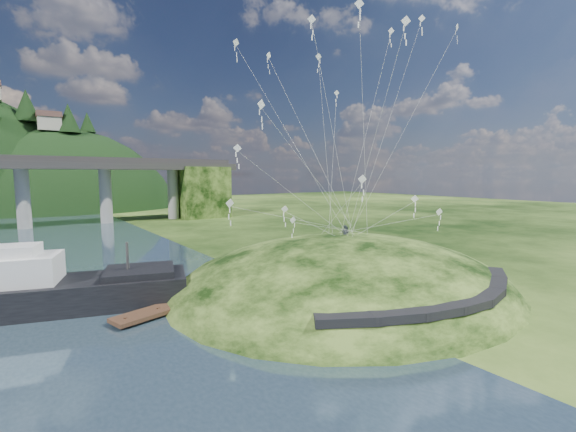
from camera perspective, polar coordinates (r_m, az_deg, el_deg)
ground at (r=32.86m, az=0.45°, el=-13.62°), size 320.00×320.00×0.00m
grass_hill at (r=39.69m, az=8.28°, el=-12.44°), size 36.00×32.00×13.00m
footpath at (r=31.21m, az=23.06°, el=-11.18°), size 22.29×5.84×0.83m
work_barge at (r=37.48m, az=-31.87°, el=-9.16°), size 21.45×11.64×7.25m
wooden_dock at (r=34.49m, az=-14.75°, el=-12.16°), size 12.78×5.23×0.91m
kite_flyers at (r=40.93m, az=8.54°, el=-1.45°), size 1.73×1.33×2.00m
kite_swarm at (r=38.09m, az=6.04°, el=15.48°), size 20.84×17.01×21.52m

